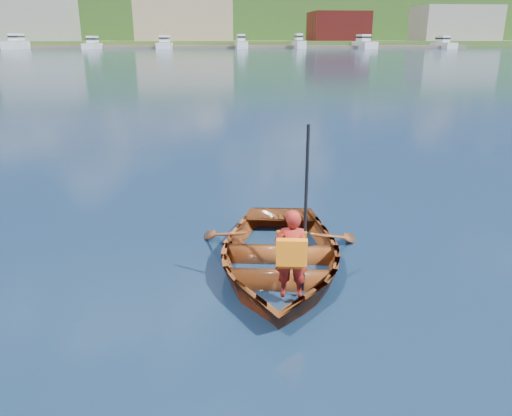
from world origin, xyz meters
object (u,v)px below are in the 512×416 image
object	(u,v)px
dock	(193,47)
marina_yachts	(185,44)
child_paddler	(292,253)
rowboat	(278,255)

from	to	relation	value
dock	marina_yachts	bearing A→B (deg)	-112.02
child_paddler	marina_yachts	bearing A→B (deg)	92.18
child_paddler	dock	distance (m)	148.22
dock	marina_yachts	world-z (taller)	marina_yachts
marina_yachts	child_paddler	bearing A→B (deg)	-87.82
rowboat	child_paddler	size ratio (longest dim) A/B	1.91
child_paddler	dock	world-z (taller)	child_paddler
rowboat	dock	xyz separation A→B (m)	(-3.57, 147.27, 0.20)
child_paddler	marina_yachts	size ratio (longest dim) A/B	0.01
dock	child_paddler	bearing A→B (deg)	-88.62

